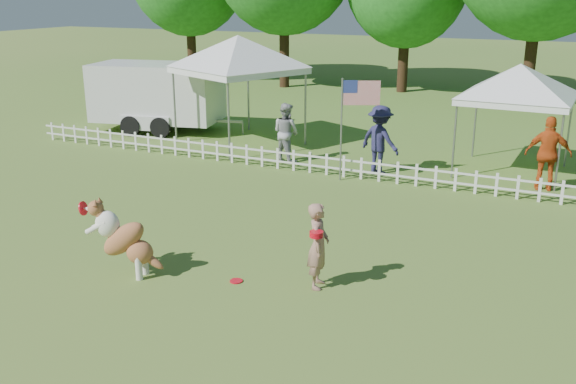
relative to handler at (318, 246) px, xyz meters
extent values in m
plane|color=#396F23|center=(-1.72, -0.50, -0.75)|extent=(120.00, 120.00, 0.00)
imported|color=#9E715F|center=(0.00, 0.00, 0.00)|extent=(0.49, 0.62, 1.51)
cylinder|color=red|center=(-1.36, -0.44, -0.74)|extent=(0.30, 0.30, 0.02)
imported|color=#A1A1A6|center=(-4.14, 7.40, 0.11)|extent=(1.01, 0.89, 1.73)
imported|color=#232148|center=(-1.25, 7.33, 0.19)|extent=(1.39, 1.10, 1.89)
imported|color=#C64B17|center=(3.06, 7.60, 0.20)|extent=(1.16, 0.61, 1.90)
camera|label=1|loc=(3.83, -9.30, 4.14)|focal=40.00mm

